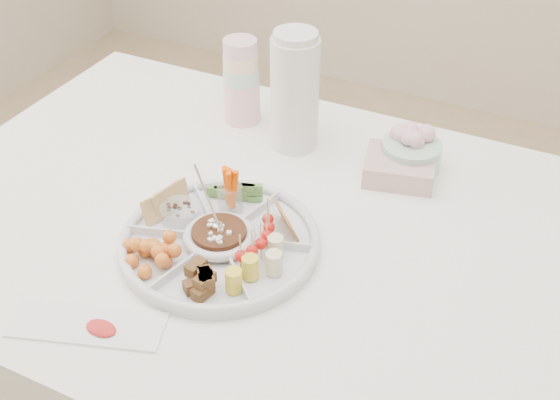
% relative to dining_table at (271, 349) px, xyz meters
% --- Properties ---
extents(dining_table, '(1.52, 1.02, 0.76)m').
position_rel_dining_table_xyz_m(dining_table, '(0.00, 0.00, 0.00)').
color(dining_table, white).
rests_on(dining_table, floor).
extents(party_tray, '(0.47, 0.47, 0.04)m').
position_rel_dining_table_xyz_m(party_tray, '(-0.05, -0.11, 0.40)').
color(party_tray, silver).
rests_on(party_tray, dining_table).
extents(bean_dip, '(0.13, 0.13, 0.04)m').
position_rel_dining_table_xyz_m(bean_dip, '(-0.05, -0.11, 0.41)').
color(bean_dip, '#351B10').
rests_on(bean_dip, party_tray).
extents(tortillas, '(0.12, 0.12, 0.06)m').
position_rel_dining_table_xyz_m(tortillas, '(0.04, -0.01, 0.42)').
color(tortillas, olive).
rests_on(tortillas, party_tray).
extents(carrot_cucumber, '(0.12, 0.12, 0.09)m').
position_rel_dining_table_xyz_m(carrot_cucumber, '(-0.09, 0.02, 0.44)').
color(carrot_cucumber, '#FF5B00').
rests_on(carrot_cucumber, party_tray).
extents(pita_raisins, '(0.14, 0.14, 0.06)m').
position_rel_dining_table_xyz_m(pita_raisins, '(-0.18, -0.08, 0.42)').
color(pita_raisins, '#B49246').
rests_on(pita_raisins, party_tray).
extents(cherries, '(0.15, 0.15, 0.05)m').
position_rel_dining_table_xyz_m(cherries, '(-0.14, -0.20, 0.42)').
color(cherries, orange).
rests_on(cherries, party_tray).
extents(granola_chunks, '(0.13, 0.13, 0.05)m').
position_rel_dining_table_xyz_m(granola_chunks, '(-0.02, -0.23, 0.42)').
color(granola_chunks, brown).
rests_on(granola_chunks, party_tray).
extents(banana_tomato, '(0.12, 0.12, 0.08)m').
position_rel_dining_table_xyz_m(banana_tomato, '(0.07, -0.14, 0.44)').
color(banana_tomato, '#FFF492').
rests_on(banana_tomato, party_tray).
extents(cup_stack, '(0.09, 0.09, 0.24)m').
position_rel_dining_table_xyz_m(cup_stack, '(-0.24, 0.34, 0.50)').
color(cup_stack, '#B0C2AE').
rests_on(cup_stack, dining_table).
extents(thermos, '(0.14, 0.14, 0.29)m').
position_rel_dining_table_xyz_m(thermos, '(-0.08, 0.29, 0.52)').
color(thermos, silver).
rests_on(thermos, dining_table).
extents(flower_bowl, '(0.14, 0.14, 0.10)m').
position_rel_dining_table_xyz_m(flower_bowl, '(0.19, 0.31, 0.43)').
color(flower_bowl, '#9EE0B0').
rests_on(flower_bowl, dining_table).
extents(napkin_stack, '(0.17, 0.16, 0.05)m').
position_rel_dining_table_xyz_m(napkin_stack, '(0.18, 0.27, 0.40)').
color(napkin_stack, '#C79C9B').
rests_on(napkin_stack, dining_table).
extents(placemat, '(0.28, 0.17, 0.01)m').
position_rel_dining_table_xyz_m(placemat, '(-0.16, -0.38, 0.38)').
color(placemat, white).
rests_on(placemat, dining_table).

